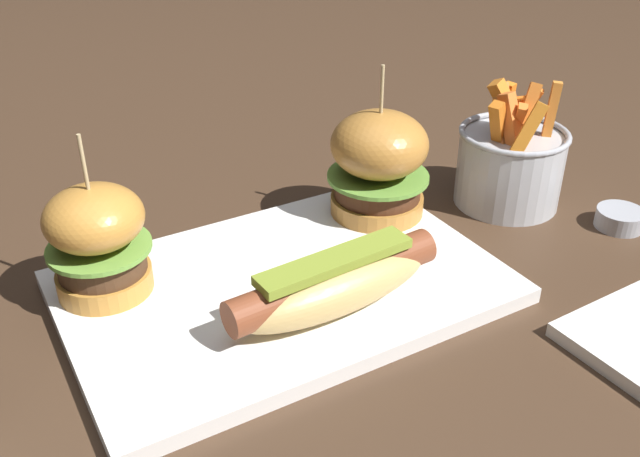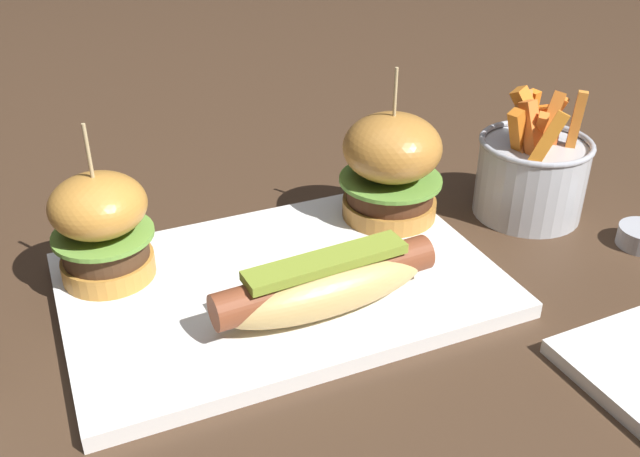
{
  "view_description": "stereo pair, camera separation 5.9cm",
  "coord_description": "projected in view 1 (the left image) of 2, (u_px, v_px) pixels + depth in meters",
  "views": [
    {
      "loc": [
        -0.22,
        -0.44,
        0.35
      ],
      "look_at": [
        0.04,
        0.0,
        0.05
      ],
      "focal_mm": 39.6,
      "sensor_mm": 36.0,
      "label": 1
    },
    {
      "loc": [
        -0.17,
        -0.47,
        0.35
      ],
      "look_at": [
        0.04,
        0.0,
        0.05
      ],
      "focal_mm": 39.6,
      "sensor_mm": 36.0,
      "label": 2
    }
  ],
  "objects": [
    {
      "name": "ground_plane",
      "position": [
        284.0,
        293.0,
        0.6
      ],
      "size": [
        3.0,
        3.0,
        0.0
      ],
      "primitive_type": "plane",
      "color": "#422D1E"
    },
    {
      "name": "hot_dog",
      "position": [
        335.0,
        283.0,
        0.55
      ],
      "size": [
        0.19,
        0.07,
        0.05
      ],
      "color": "tan",
      "rests_on": "platter_main"
    },
    {
      "name": "sauce_ramekin",
      "position": [
        620.0,
        218.0,
        0.7
      ],
      "size": [
        0.05,
        0.05,
        0.02
      ],
      "color": "#A8AAB2",
      "rests_on": "ground"
    },
    {
      "name": "slider_right",
      "position": [
        379.0,
        163.0,
        0.68
      ],
      "size": [
        0.1,
        0.1,
        0.15
      ],
      "color": "#B57833",
      "rests_on": "platter_main"
    },
    {
      "name": "slider_left",
      "position": [
        98.0,
        240.0,
        0.56
      ],
      "size": [
        0.08,
        0.08,
        0.14
      ],
      "color": "#C68536",
      "rests_on": "platter_main"
    },
    {
      "name": "platter_main",
      "position": [
        283.0,
        287.0,
        0.6
      ],
      "size": [
        0.36,
        0.24,
        0.01
      ],
      "primitive_type": "cube",
      "color": "white",
      "rests_on": "ground"
    },
    {
      "name": "fries_bucket",
      "position": [
        510.0,
        163.0,
        0.73
      ],
      "size": [
        0.11,
        0.11,
        0.13
      ],
      "color": "#B7BABF",
      "rests_on": "ground"
    }
  ]
}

